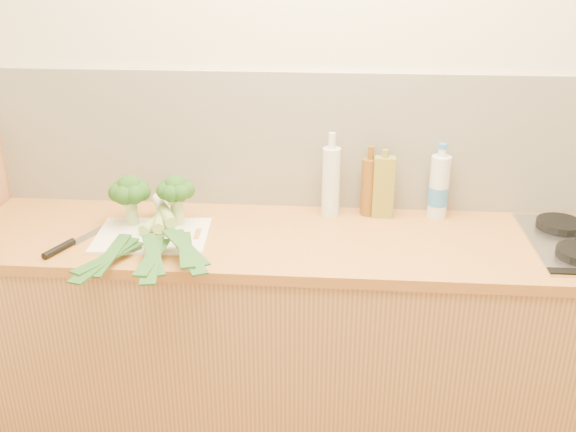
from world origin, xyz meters
The scene contains 13 objects.
room_shell centered at (0.00, 1.49, 1.17)m, with size 3.50×3.50×3.50m.
counter centered at (0.00, 1.20, 0.45)m, with size 3.20×0.62×0.90m.
chopping_board centered at (-0.62, 1.15, 0.91)m, with size 0.40×0.30×0.01m, color silver.
broccoli_left centered at (-0.72, 1.23, 1.04)m, with size 0.15×0.15×0.19m.
broccoli_right centered at (-0.55, 1.25, 1.04)m, with size 0.14×0.14×0.19m.
leek_front centered at (-0.65, 1.11, 0.94)m, with size 0.22×0.64×0.04m.
leek_mid centered at (-0.58, 1.09, 0.95)m, with size 0.17×0.64×0.04m.
leek_back centered at (-0.54, 1.11, 0.97)m, with size 0.34×0.62×0.04m.
chefs_knife centered at (-0.90, 1.04, 0.91)m, with size 0.16×0.33×0.03m.
oil_tin centered at (0.22, 1.41, 1.02)m, with size 0.08×0.05×0.27m.
glass_bottle centered at (0.02, 1.40, 1.04)m, with size 0.07×0.07×0.33m.
amber_bottle centered at (0.17, 1.42, 1.02)m, with size 0.06×0.06×0.28m.
water_bottle centered at (0.43, 1.42, 1.02)m, with size 0.08×0.08×0.27m.
Camera 1 is at (0.03, -0.92, 1.89)m, focal length 40.00 mm.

